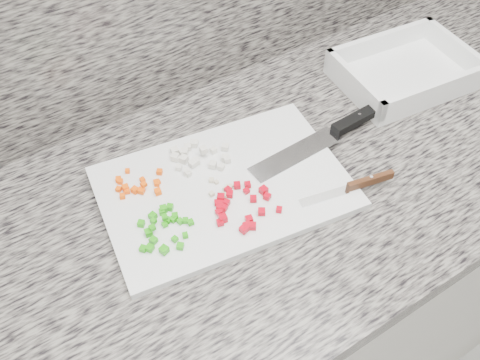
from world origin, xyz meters
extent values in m
cube|color=white|center=(0.00, 1.44, 0.43)|extent=(3.92, 0.62, 0.86)
cube|color=slate|center=(0.00, 1.44, 0.88)|extent=(3.96, 0.64, 0.04)
cube|color=silver|center=(-0.06, 1.46, 0.91)|extent=(0.46, 0.34, 0.01)
cube|color=#F85205|center=(-0.21, 1.54, 0.92)|extent=(0.01, 0.01, 0.01)
cube|color=#F85205|center=(-0.18, 1.53, 0.93)|extent=(0.01, 0.01, 0.01)
cube|color=#F85205|center=(-0.18, 1.55, 0.92)|extent=(0.01, 0.01, 0.01)
cube|color=#F85205|center=(-0.17, 1.51, 0.92)|extent=(0.01, 0.01, 0.01)
cube|color=#F85205|center=(-0.16, 1.53, 0.92)|extent=(0.01, 0.01, 0.01)
cube|color=#F85205|center=(-0.21, 1.54, 0.92)|extent=(0.01, 0.01, 0.01)
cube|color=#F85205|center=(-0.20, 1.53, 0.92)|extent=(0.01, 0.01, 0.01)
cube|color=#F85205|center=(-0.22, 1.53, 0.92)|extent=(0.01, 0.01, 0.01)
cube|color=#F85205|center=(-0.16, 1.53, 0.92)|extent=(0.01, 0.01, 0.01)
cube|color=#F85205|center=(-0.19, 1.52, 0.92)|extent=(0.01, 0.01, 0.01)
cube|color=#F85205|center=(-0.15, 1.55, 0.92)|extent=(0.01, 0.01, 0.01)
cube|color=#F85205|center=(-0.22, 1.55, 0.92)|extent=(0.01, 0.01, 0.01)
cube|color=#F85205|center=(-0.19, 1.58, 0.92)|extent=(0.01, 0.01, 0.01)
cube|color=#F85205|center=(-0.16, 1.52, 0.92)|extent=(0.01, 0.01, 0.01)
cube|color=#F85205|center=(-0.21, 1.56, 0.92)|extent=(0.01, 0.01, 0.01)
cube|color=#F85205|center=(-0.21, 1.57, 0.92)|extent=(0.01, 0.01, 0.01)
cube|color=silver|center=(-0.06, 1.57, 0.92)|extent=(0.02, 0.02, 0.01)
cube|color=silver|center=(-0.10, 1.56, 0.92)|extent=(0.01, 0.01, 0.01)
cube|color=silver|center=(-0.03, 1.51, 0.92)|extent=(0.01, 0.01, 0.01)
cube|color=silver|center=(-0.09, 1.56, 0.92)|extent=(0.01, 0.01, 0.01)
cube|color=silver|center=(-0.06, 1.57, 0.92)|extent=(0.02, 0.02, 0.01)
cube|color=silver|center=(-0.10, 1.58, 0.92)|extent=(0.02, 0.02, 0.01)
cube|color=silver|center=(-0.07, 1.57, 0.92)|extent=(0.02, 0.02, 0.01)
cube|color=silver|center=(-0.11, 1.51, 0.92)|extent=(0.01, 0.01, 0.01)
cube|color=silver|center=(-0.06, 1.54, 0.93)|extent=(0.01, 0.01, 0.01)
cube|color=silver|center=(-0.11, 1.56, 0.92)|extent=(0.02, 0.02, 0.01)
cube|color=silver|center=(-0.09, 1.56, 0.92)|extent=(0.02, 0.02, 0.01)
cube|color=silver|center=(-0.10, 1.52, 0.92)|extent=(0.02, 0.02, 0.01)
cube|color=silver|center=(-0.03, 1.51, 0.92)|extent=(0.02, 0.02, 0.01)
cube|color=silver|center=(-0.02, 1.53, 0.92)|extent=(0.02, 0.02, 0.01)
cube|color=silver|center=(-0.06, 1.51, 0.92)|extent=(0.02, 0.02, 0.01)
cube|color=silver|center=(-0.10, 1.55, 0.92)|extent=(0.02, 0.02, 0.01)
cube|color=silver|center=(-0.05, 1.50, 0.92)|extent=(0.02, 0.02, 0.01)
cube|color=silver|center=(-0.09, 1.53, 0.92)|extent=(0.01, 0.01, 0.01)
cube|color=silver|center=(-0.08, 1.53, 0.92)|extent=(0.02, 0.02, 0.01)
cube|color=silver|center=(-0.11, 1.54, 0.92)|extent=(0.01, 0.01, 0.01)
cube|color=silver|center=(-0.04, 1.54, 0.92)|extent=(0.01, 0.01, 0.01)
cube|color=#239C0E|center=(-0.21, 1.44, 0.93)|extent=(0.01, 0.01, 0.01)
cube|color=#239C0E|center=(-0.18, 1.44, 0.92)|extent=(0.01, 0.01, 0.01)
cube|color=#239C0E|center=(-0.22, 1.46, 0.92)|extent=(0.01, 0.01, 0.01)
cube|color=#239C0E|center=(-0.22, 1.39, 0.92)|extent=(0.02, 0.02, 0.01)
cube|color=#239C0E|center=(-0.18, 1.47, 0.92)|extent=(0.01, 0.01, 0.01)
cube|color=#239C0E|center=(-0.19, 1.40, 0.92)|extent=(0.01, 0.01, 0.01)
cube|color=#239C0E|center=(-0.19, 1.45, 0.93)|extent=(0.01, 0.01, 0.01)
cube|color=#239C0E|center=(-0.17, 1.40, 0.92)|extent=(0.01, 0.01, 0.01)
cube|color=#239C0E|center=(-0.16, 1.43, 0.92)|extent=(0.01, 0.01, 0.01)
cube|color=#239C0E|center=(-0.17, 1.43, 0.92)|extent=(0.01, 0.01, 0.01)
cube|color=#239C0E|center=(-0.17, 1.47, 0.92)|extent=(0.01, 0.01, 0.01)
cube|color=#239C0E|center=(-0.19, 1.44, 0.92)|extent=(0.01, 0.01, 0.01)
cube|color=#239C0E|center=(-0.22, 1.44, 0.92)|extent=(0.01, 0.01, 0.01)
cube|color=#239C0E|center=(-0.24, 1.42, 0.92)|extent=(0.01, 0.01, 0.01)
cube|color=#239C0E|center=(-0.18, 1.44, 0.92)|extent=(0.01, 0.01, 0.01)
cube|color=#239C0E|center=(-0.21, 1.45, 0.93)|extent=(0.01, 0.01, 0.01)
cube|color=#239C0E|center=(-0.17, 1.44, 0.92)|extent=(0.01, 0.01, 0.01)
cube|color=#239C0E|center=(-0.18, 1.46, 0.92)|extent=(0.01, 0.01, 0.01)
cube|color=#239C0E|center=(-0.22, 1.42, 0.92)|extent=(0.01, 0.01, 0.01)
cube|color=#239C0E|center=(-0.19, 1.39, 0.92)|extent=(0.02, 0.02, 0.01)
cube|color=#239C0E|center=(-0.20, 1.46, 0.92)|extent=(0.01, 0.01, 0.01)
cube|color=#239C0E|center=(-0.15, 1.42, 0.92)|extent=(0.01, 0.01, 0.01)
cube|color=#239C0E|center=(-0.21, 1.40, 0.92)|extent=(0.01, 0.01, 0.01)
cube|color=#239C0E|center=(-0.23, 1.41, 0.92)|extent=(0.02, 0.02, 0.01)
cube|color=#B80214|center=(-0.10, 1.43, 0.92)|extent=(0.01, 0.01, 0.01)
cube|color=#B80214|center=(-0.07, 1.44, 0.92)|extent=(0.02, 0.02, 0.01)
cube|color=#B80214|center=(-0.09, 1.36, 0.92)|extent=(0.02, 0.02, 0.01)
cube|color=#B80214|center=(-0.10, 1.42, 0.92)|extent=(0.02, 0.02, 0.01)
cube|color=#B80214|center=(-0.07, 1.37, 0.92)|extent=(0.01, 0.01, 0.01)
cube|color=#B80214|center=(-0.11, 1.40, 0.92)|extent=(0.01, 0.01, 0.01)
cube|color=#B80214|center=(-0.02, 1.41, 0.92)|extent=(0.01, 0.01, 0.01)
cube|color=#B80214|center=(-0.04, 1.40, 0.92)|extent=(0.02, 0.02, 0.01)
cube|color=#B80214|center=(-0.07, 1.44, 0.92)|extent=(0.01, 0.01, 0.01)
cube|color=#B80214|center=(-0.10, 1.41, 0.92)|extent=(0.01, 0.01, 0.01)
cube|color=#B80214|center=(-0.04, 1.37, 0.92)|extent=(0.02, 0.02, 0.01)
cube|color=#B80214|center=(-0.02, 1.40, 0.92)|extent=(0.01, 0.01, 0.01)
cube|color=#B80214|center=(-0.04, 1.43, 0.92)|extent=(0.01, 0.01, 0.01)
cube|color=#B80214|center=(-0.09, 1.43, 0.92)|extent=(0.01, 0.01, 0.01)
cube|color=#B80214|center=(-0.07, 1.36, 0.92)|extent=(0.02, 0.02, 0.01)
cube|color=#B80214|center=(-0.02, 1.36, 0.92)|extent=(0.01, 0.01, 0.01)
cube|color=#B80214|center=(-0.08, 1.36, 0.92)|extent=(0.01, 0.01, 0.01)
cube|color=#B80214|center=(-0.10, 1.42, 0.92)|extent=(0.01, 0.01, 0.01)
cube|color=#B80214|center=(-0.08, 1.42, 0.92)|extent=(0.01, 0.01, 0.01)
cube|color=#B80214|center=(-0.09, 1.42, 0.92)|extent=(0.01, 0.01, 0.01)
cube|color=#B80214|center=(-0.09, 1.42, 0.92)|extent=(0.01, 0.01, 0.01)
cube|color=#B80214|center=(-0.03, 1.44, 0.92)|extent=(0.01, 0.01, 0.01)
cube|color=#B80214|center=(-0.09, 1.44, 0.92)|extent=(0.02, 0.02, 0.01)
cube|color=#B80214|center=(-0.11, 1.39, 0.92)|extent=(0.01, 0.01, 0.01)
cube|color=#B80214|center=(-0.05, 1.44, 0.92)|extent=(0.02, 0.02, 0.01)
cube|color=#B80214|center=(-0.10, 1.43, 0.92)|extent=(0.01, 0.01, 0.01)
cube|color=beige|center=(-0.07, 1.45, 0.92)|extent=(0.01, 0.01, 0.01)
cube|color=beige|center=(-0.09, 1.44, 0.92)|extent=(0.01, 0.01, 0.01)
cube|color=beige|center=(-0.09, 1.45, 0.92)|extent=(0.01, 0.01, 0.01)
cube|color=beige|center=(-0.06, 1.45, 0.92)|extent=(0.01, 0.01, 0.00)
cube|color=beige|center=(-0.06, 1.45, 0.92)|extent=(0.01, 0.01, 0.01)
cube|color=beige|center=(-0.08, 1.48, 0.92)|extent=(0.01, 0.01, 0.01)
cube|color=beige|center=(-0.07, 1.47, 0.92)|extent=(0.01, 0.01, 0.01)
cube|color=beige|center=(-0.08, 1.44, 0.92)|extent=(0.01, 0.01, 0.01)
cube|color=beige|center=(-0.08, 1.44, 0.92)|extent=(0.01, 0.01, 0.01)
cube|color=white|center=(0.08, 1.45, 0.92)|extent=(0.19, 0.05, 0.00)
cube|color=black|center=(0.24, 1.46, 0.92)|extent=(0.12, 0.03, 0.02)
cylinder|color=white|center=(0.24, 1.46, 0.93)|extent=(0.01, 0.01, 0.00)
cube|color=white|center=(0.06, 1.35, 0.92)|extent=(0.09, 0.04, 0.00)
cube|color=#411E10|center=(0.15, 1.33, 0.92)|extent=(0.09, 0.03, 0.02)
cylinder|color=white|center=(0.15, 1.33, 0.93)|extent=(0.01, 0.01, 0.00)
cube|color=silver|center=(0.42, 1.52, 0.91)|extent=(0.30, 0.23, 0.01)
cube|color=silver|center=(0.43, 1.61, 0.94)|extent=(0.28, 0.04, 0.04)
cube|color=silver|center=(0.41, 1.42, 0.94)|extent=(0.28, 0.04, 0.04)
cube|color=silver|center=(0.55, 1.50, 0.94)|extent=(0.04, 0.20, 0.04)
cube|color=silver|center=(0.29, 1.53, 0.94)|extent=(0.04, 0.20, 0.04)
camera|label=1|loc=(-0.37, 0.94, 1.62)|focal=40.00mm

